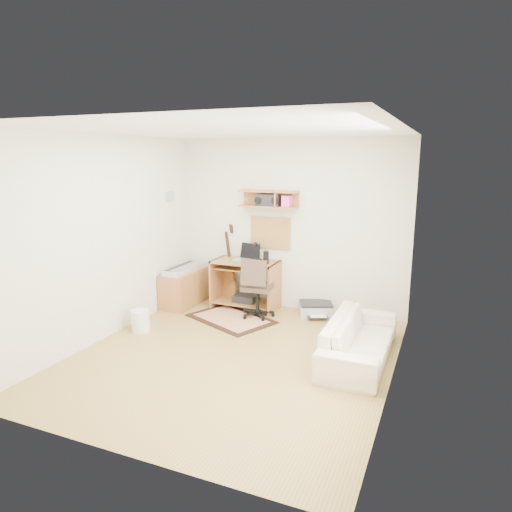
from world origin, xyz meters
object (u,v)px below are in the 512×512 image
at_px(cabinet, 184,288).
at_px(sofa, 360,332).
at_px(printer, 316,310).
at_px(task_chair, 257,287).
at_px(desk, 246,284).

xyz_separation_m(cabinet, sofa, (2.96, -0.97, 0.06)).
distance_m(printer, sofa, 1.57).
bearing_deg(cabinet, task_chair, -3.95).
bearing_deg(printer, cabinet, 165.90).
bearing_deg(cabinet, printer, 8.60).
xyz_separation_m(task_chair, printer, (0.78, 0.41, -0.37)).
relative_size(cabinet, sofa, 0.53).
bearing_deg(printer, task_chair, -175.18).
bearing_deg(sofa, task_chair, 62.01).
bearing_deg(printer, sofa, -78.40).
distance_m(task_chair, sofa, 1.88).
xyz_separation_m(task_chair, cabinet, (-1.31, 0.09, -0.18)).
relative_size(task_chair, printer, 1.87).
relative_size(desk, task_chair, 1.10).
xyz_separation_m(task_chair, sofa, (1.65, -0.88, -0.12)).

